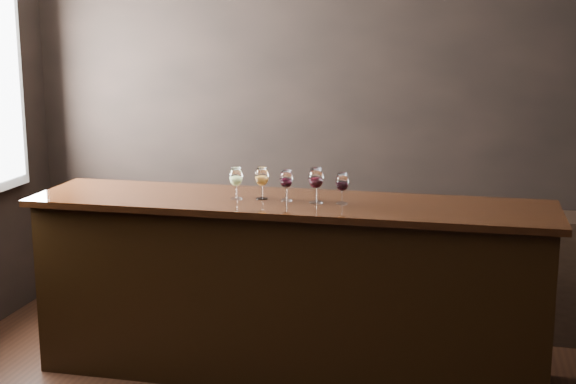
% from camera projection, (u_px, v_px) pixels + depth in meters
% --- Properties ---
extents(room_shell, '(5.02, 4.52, 2.81)m').
position_uv_depth(room_shell, '(251.00, 90.00, 3.68)').
color(room_shell, black).
rests_on(room_shell, ground).
extents(bar_counter, '(3.00, 0.65, 1.05)m').
position_uv_depth(bar_counter, '(289.00, 292.00, 4.84)').
color(bar_counter, black).
rests_on(bar_counter, ground).
extents(bar_top, '(3.10, 0.72, 0.04)m').
position_uv_depth(bar_top, '(289.00, 204.00, 4.73)').
color(bar_top, black).
rests_on(bar_top, bar_counter).
extents(back_bar_shelf, '(2.35, 0.40, 0.85)m').
position_uv_depth(back_bar_shelf, '(420.00, 268.00, 5.64)').
color(back_bar_shelf, black).
rests_on(back_bar_shelf, ground).
extents(glass_white, '(0.08, 0.08, 0.19)m').
position_uv_depth(glass_white, '(236.00, 178.00, 4.74)').
color(glass_white, white).
rests_on(glass_white, bar_top).
extents(glass_amber, '(0.08, 0.08, 0.19)m').
position_uv_depth(glass_amber, '(262.00, 177.00, 4.74)').
color(glass_amber, white).
rests_on(glass_amber, bar_top).
extents(glass_red_a, '(0.08, 0.08, 0.18)m').
position_uv_depth(glass_red_a, '(286.00, 180.00, 4.70)').
color(glass_red_a, white).
rests_on(glass_red_a, bar_top).
extents(glass_red_b, '(0.09, 0.09, 0.21)m').
position_uv_depth(glass_red_b, '(316.00, 179.00, 4.64)').
color(glass_red_b, white).
rests_on(glass_red_b, bar_top).
extents(glass_red_c, '(0.08, 0.08, 0.18)m').
position_uv_depth(glass_red_c, '(342.00, 183.00, 4.61)').
color(glass_red_c, white).
rests_on(glass_red_c, bar_top).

